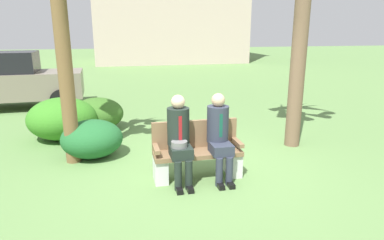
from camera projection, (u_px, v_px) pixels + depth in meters
The scene contains 8 objects.
ground_plane at pixel (201, 171), 5.63m from camera, with size 80.00×80.00×0.00m, color #5C8146.
park_bench at pixel (197, 153), 5.31m from camera, with size 1.39×0.44×0.90m.
seated_man_left at pixel (179, 135), 5.04m from camera, with size 0.34×0.72×1.35m.
seated_man_right at pixel (219, 132), 5.18m from camera, with size 0.34×0.72×1.35m.
shrub_near_bench at pixel (62, 119), 7.18m from camera, with size 1.44×1.32×0.90m, color #377D22.
shrub_mid_lawn at pixel (92, 139), 6.17m from camera, with size 1.12×1.02×0.70m, color #205D2C.
shrub_far_lawn at pixel (97, 114), 7.88m from camera, with size 1.21×1.11×0.76m, color #376522.
parked_car_near at pixel (12, 81), 9.91m from camera, with size 3.97×1.86×1.68m.
Camera 1 is at (-1.29, -5.06, 2.28)m, focal length 31.35 mm.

